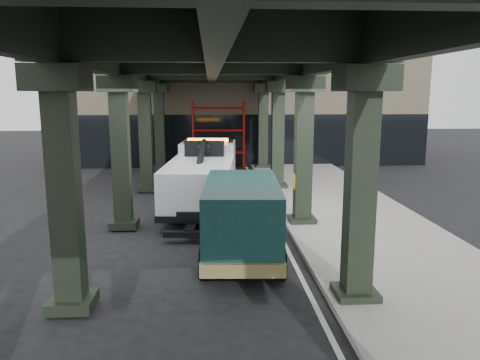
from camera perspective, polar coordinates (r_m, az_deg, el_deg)
name	(u,v)px	position (r m, az deg, el deg)	size (l,w,h in m)	color
ground	(228,246)	(14.05, -1.46, -7.99)	(90.00, 90.00, 0.00)	black
sidewalk	(356,222)	(16.69, 13.95, -5.02)	(5.00, 40.00, 0.15)	gray
lane_stripe	(275,226)	(16.10, 4.34, -5.57)	(0.12, 38.00, 0.01)	silver
viaduct	(212,61)	(15.35, -3.40, 14.24)	(7.40, 32.00, 6.40)	black
building	(245,100)	(33.41, 0.64, 9.74)	(22.00, 10.00, 8.00)	#C6B793
scaffolding	(218,133)	(28.06, -2.65, 5.71)	(3.08, 0.88, 4.00)	red
tow_truck	(204,174)	(18.62, -4.39, 0.76)	(2.98, 8.36, 2.69)	black
towed_van	(242,216)	(12.89, 0.24, -4.35)	(2.39, 5.39, 2.14)	#103937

